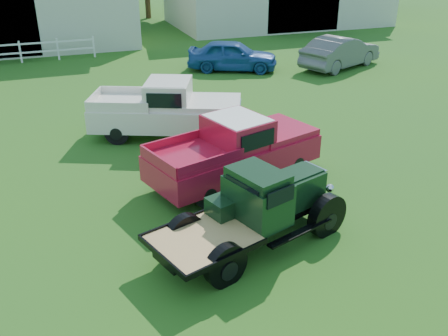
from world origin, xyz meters
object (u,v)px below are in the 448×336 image
object	(u,v)px
red_pickup	(234,149)
misc_car_blue	(232,55)
misc_car_grey	(340,52)
vintage_flatbed	(254,209)
white_pickup	(166,109)

from	to	relation	value
red_pickup	misc_car_blue	distance (m)	12.82
misc_car_grey	misc_car_blue	bearing A→B (deg)	52.58
vintage_flatbed	misc_car_blue	xyz separation A→B (m)	(5.30, 15.29, -0.15)
red_pickup	misc_car_grey	xyz separation A→B (m)	(10.15, 10.58, -0.15)
red_pickup	misc_car_grey	world-z (taller)	red_pickup
misc_car_blue	misc_car_grey	xyz separation A→B (m)	(5.64, -1.41, 0.04)
vintage_flatbed	red_pickup	size ratio (longest dim) A/B	0.89
vintage_flatbed	misc_car_blue	distance (m)	16.19
vintage_flatbed	misc_car_grey	bearing A→B (deg)	33.57
misc_car_blue	red_pickup	bearing A→B (deg)	-175.55
red_pickup	white_pickup	xyz separation A→B (m)	(-1.00, 4.10, 0.02)
red_pickup	misc_car_blue	world-z (taller)	red_pickup
vintage_flatbed	white_pickup	distance (m)	7.41
white_pickup	red_pickup	bearing A→B (deg)	-53.10
red_pickup	misc_car_grey	size ratio (longest dim) A/B	1.06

